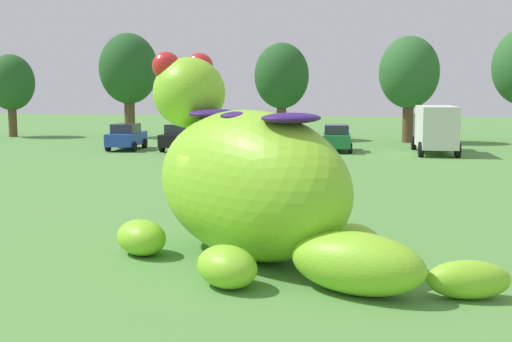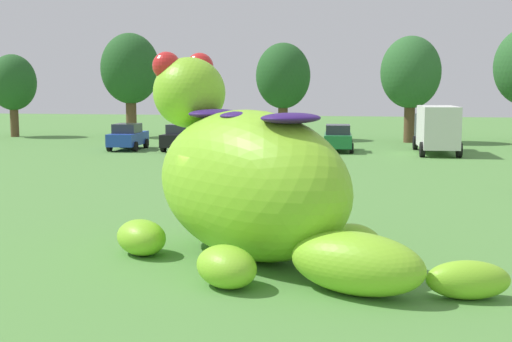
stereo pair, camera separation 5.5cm
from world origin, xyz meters
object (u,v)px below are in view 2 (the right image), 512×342
box_truck (436,128)px  spectator_mid_field (194,146)px  car_orange (287,139)px  car_green (338,138)px  car_blue (128,137)px  car_silver (234,138)px  car_black (182,137)px  giant_inflatable_creature (249,182)px

box_truck → spectator_mid_field: bearing=-151.7°
car_orange → spectator_mid_field: 7.60m
car_green → car_blue: bearing=-174.6°
spectator_mid_field → car_silver: bearing=82.2°
car_black → giant_inflatable_creature: bearing=-69.9°
car_black → car_green: bearing=6.5°
car_blue → car_orange: size_ratio=1.00×
car_orange → box_truck: box_truck is taller
car_silver → car_orange: bearing=-1.9°
car_green → spectator_mid_field: size_ratio=2.46×
car_blue → car_orange: same height
car_silver → box_truck: box_truck is taller
car_black → car_green: 10.05m
car_black → spectator_mid_field: bearing=-68.0°
car_black → box_truck: (16.05, 0.87, 0.74)m
car_orange → spectator_mid_field: (-4.29, -6.27, -0.01)m
car_green → spectator_mid_field: bearing=-134.5°
car_silver → car_orange: 3.41m
car_orange → spectator_mid_field: bearing=-124.4°
car_silver → box_truck: 12.65m
car_orange → car_green: 3.36m
car_silver → car_green: same height
giant_inflatable_creature → car_green: bearing=89.3°
car_blue → car_black: 3.68m
giant_inflatable_creature → car_silver: giant_inflatable_creature is taller
car_silver → car_black: bearing=179.8°
car_black → car_silver: bearing=-0.2°
car_green → spectator_mid_field: car_green is taller
giant_inflatable_creature → box_truck: (6.39, 27.26, -0.24)m
box_truck → car_black: bearing=-176.9°
giant_inflatable_creature → box_truck: giant_inflatable_creature is taller
giant_inflatable_creature → box_truck: size_ratio=1.43×
car_blue → car_orange: bearing=0.2°
spectator_mid_field → car_green: bearing=45.5°
giant_inflatable_creature → spectator_mid_field: (-7.09, 20.00, -0.99)m
car_silver → spectator_mid_field: size_ratio=2.42×
giant_inflatable_creature → car_black: bearing=110.1°
car_orange → box_truck: (9.18, 0.99, 0.74)m
car_blue → box_truck: bearing=3.0°
car_silver → car_orange: (3.41, -0.11, 0.00)m
car_orange → box_truck: 9.27m
spectator_mid_field → car_orange: bearing=55.6°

